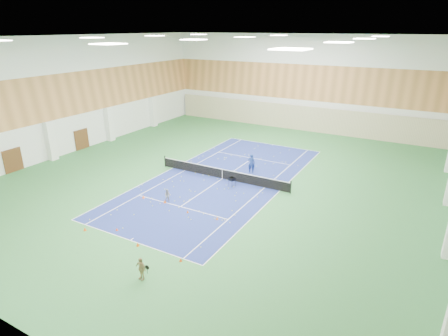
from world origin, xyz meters
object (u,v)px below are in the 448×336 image
object	(u,v)px
tennis_net	(222,173)
child_apron	(141,269)
child_court	(168,196)
coach	(251,163)
ball_cart	(232,182)

from	to	relation	value
tennis_net	child_apron	xyz separation A→B (m)	(3.25, -14.50, 0.11)
child_court	tennis_net	bearing A→B (deg)	41.84
child_apron	tennis_net	bearing A→B (deg)	110.40
coach	child_apron	distance (m)	17.28
child_court	ball_cart	distance (m)	5.88
child_court	ball_cart	world-z (taller)	child_court
ball_cart	coach	bearing A→B (deg)	106.74
child_court	child_apron	bearing A→B (deg)	-97.03
coach	ball_cart	size ratio (longest dim) A/B	2.21
tennis_net	coach	bearing A→B (deg)	59.76
coach	ball_cart	world-z (taller)	coach
tennis_net	child_apron	world-z (taller)	child_apron
coach	child_apron	size ratio (longest dim) A/B	1.38
tennis_net	ball_cart	world-z (taller)	tennis_net
coach	child_court	xyz separation A→B (m)	(-2.91, -8.88, -0.38)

